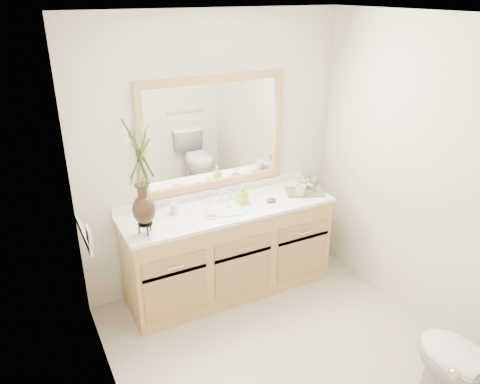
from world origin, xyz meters
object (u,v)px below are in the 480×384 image
flower_vase (140,163)px  tray (305,192)px  tumbler (174,209)px  toilet (469,373)px  soap_bottle (242,195)px

flower_vase → tray: size_ratio=2.53×
flower_vase → tumbler: (0.31, 0.22, -0.53)m
toilet → tray: (0.05, 1.89, 0.47)m
toilet → flower_vase: (-1.46, 1.81, 1.03)m
soap_bottle → tumbler: bearing=163.4°
tumbler → tray: (1.20, -0.14, -0.03)m
toilet → flower_vase: bearing=-51.1°
toilet → tumbler: tumbler is taller
soap_bottle → tray: bearing=-13.6°
soap_bottle → tray: 0.62m
toilet → tumbler: bearing=-60.5°
tumbler → flower_vase: bearing=-144.1°
tray → soap_bottle: bearing=-162.2°
toilet → flower_vase: 2.54m
soap_bottle → toilet: bearing=-82.1°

